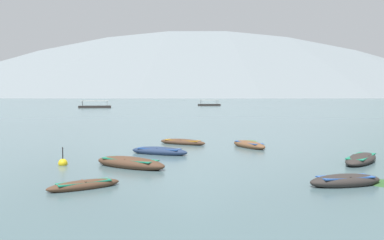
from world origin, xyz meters
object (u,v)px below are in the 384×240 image
(rowboat_1, at_px, (249,145))
(rowboat_5, at_px, (130,163))
(rowboat_6, at_px, (183,142))
(rowboat_2, at_px, (361,159))
(mooring_buoy, at_px, (63,163))
(rowboat_7, at_px, (84,185))
(ferry_0, at_px, (209,105))
(rowboat_3, at_px, (159,151))
(ferry_1, at_px, (95,107))
(rowboat_4, at_px, (345,181))

(rowboat_1, height_order, rowboat_5, rowboat_5)
(rowboat_5, bearing_deg, rowboat_1, 42.81)
(rowboat_1, xyz_separation_m, rowboat_6, (-4.77, 2.47, -0.02))
(rowboat_2, distance_m, mooring_buoy, 16.85)
(rowboat_7, bearing_deg, rowboat_5, 71.89)
(ferry_0, bearing_deg, mooring_buoy, -101.22)
(rowboat_3, bearing_deg, rowboat_7, -108.52)
(rowboat_6, bearing_deg, rowboat_3, -109.54)
(rowboat_5, relative_size, rowboat_7, 1.42)
(rowboat_6, bearing_deg, rowboat_2, -45.96)
(rowboat_5, height_order, ferry_1, ferry_1)
(rowboat_4, xyz_separation_m, rowboat_7, (-10.99, 0.47, -0.05))
(rowboat_1, height_order, ferry_1, ferry_1)
(rowboat_3, bearing_deg, ferry_0, 80.70)
(rowboat_7, height_order, mooring_buoy, mooring_buoy)
(rowboat_6, bearing_deg, rowboat_7, -108.88)
(ferry_0, distance_m, mooring_buoy, 139.94)
(mooring_buoy, bearing_deg, rowboat_6, 51.55)
(rowboat_3, xyz_separation_m, ferry_0, (21.87, 133.49, 0.26))
(rowboat_3, xyz_separation_m, rowboat_7, (-3.25, -9.71, -0.05))
(rowboat_4, distance_m, mooring_buoy, 14.59)
(rowboat_1, height_order, ferry_0, ferry_0)
(rowboat_2, xyz_separation_m, ferry_1, (-30.60, 113.10, 0.26))
(rowboat_5, xyz_separation_m, ferry_1, (-17.49, 113.41, 0.23))
(rowboat_3, xyz_separation_m, ferry_1, (-19.13, 108.63, 0.25))
(rowboat_6, height_order, ferry_0, ferry_0)
(rowboat_1, relative_size, rowboat_4, 1.13)
(rowboat_2, bearing_deg, ferry_0, 85.69)
(ferry_1, bearing_deg, ferry_0, 31.23)
(mooring_buoy, bearing_deg, rowboat_3, 35.07)
(rowboat_3, bearing_deg, rowboat_2, -21.28)
(rowboat_5, xyz_separation_m, rowboat_7, (-1.61, -4.93, -0.08))
(rowboat_1, bearing_deg, ferry_1, 103.73)
(rowboat_7, bearing_deg, rowboat_2, 19.61)
(rowboat_3, bearing_deg, ferry_1, 99.99)
(rowboat_6, xyz_separation_m, ferry_0, (19.95, 128.08, 0.28))
(rowboat_4, height_order, mooring_buoy, mooring_buoy)
(rowboat_4, bearing_deg, rowboat_7, 177.56)
(rowboat_2, xyz_separation_m, rowboat_7, (-14.72, -5.24, -0.05))
(rowboat_6, xyz_separation_m, ferry_1, (-21.05, 103.22, 0.28))
(rowboat_2, bearing_deg, rowboat_4, -123.18)
(rowboat_5, height_order, mooring_buoy, mooring_buoy)
(ferry_1, bearing_deg, rowboat_2, -74.86)
(rowboat_6, relative_size, rowboat_7, 1.26)
(rowboat_6, height_order, rowboat_7, rowboat_6)
(rowboat_2, distance_m, ferry_1, 117.17)
(rowboat_6, distance_m, ferry_0, 129.63)
(rowboat_3, distance_m, mooring_buoy, 6.56)
(rowboat_6, bearing_deg, rowboat_1, -27.40)
(ferry_0, relative_size, ferry_1, 0.83)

